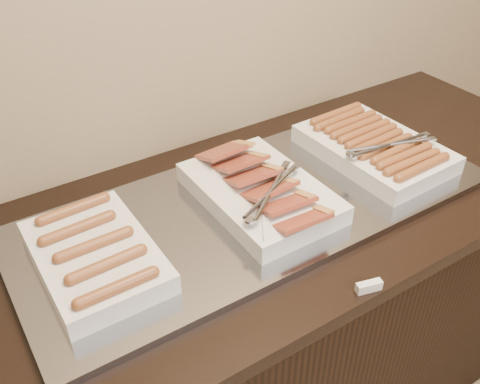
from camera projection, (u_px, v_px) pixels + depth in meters
name	position (u px, v px, depth m)	size (l,w,h in m)	color
counter	(250.00, 328.00, 1.60)	(2.06, 0.76, 0.90)	black
warming_tray	(257.00, 205.00, 1.34)	(1.20, 0.50, 0.02)	gray
dish_left	(95.00, 255.00, 1.13)	(0.23, 0.34, 0.07)	silver
dish_center	(261.00, 191.00, 1.32)	(0.27, 0.42, 0.09)	silver
dish_right	(375.00, 146.00, 1.49)	(0.28, 0.41, 0.08)	silver
label_holder	(369.00, 287.00, 1.11)	(0.06, 0.02, 0.02)	silver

